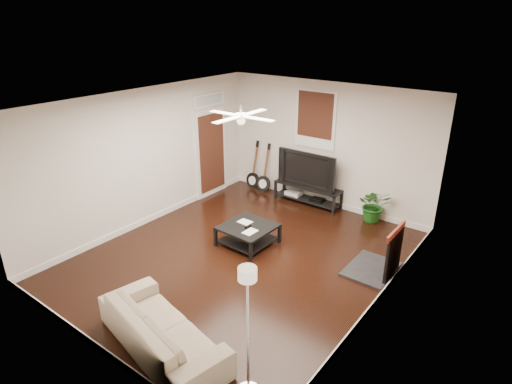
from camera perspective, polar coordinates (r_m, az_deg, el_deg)
room at (r=7.30m, az=-1.89°, el=0.84°), size 5.01×6.01×2.81m
brick_accent at (r=7.06m, az=19.45°, el=-1.31°), size 0.02×2.20×2.80m
fireplace at (r=7.54m, az=16.45°, el=-7.33°), size 0.80×1.10×0.92m
window_back at (r=9.66m, az=7.87°, el=9.52°), size 1.00×0.06×1.30m
door_left at (r=10.24m, az=-6.00°, el=6.30°), size 0.08×1.00×2.50m
tv_stand at (r=10.03m, az=6.86°, el=-0.31°), size 1.60×0.43×0.45m
tv at (r=9.82m, az=7.09°, el=3.15°), size 1.44×0.19×0.83m
coffee_table at (r=8.24m, az=-1.09°, el=-5.72°), size 0.95×0.95×0.39m
sofa at (r=5.99m, az=-12.40°, el=-17.39°), size 2.24×1.25×0.62m
floor_lamp at (r=4.95m, az=-1.08°, el=-18.39°), size 0.34×0.34×1.72m
potted_plant at (r=9.39m, az=15.43°, el=-1.69°), size 0.86×0.82×0.74m
guitar_left at (r=10.68m, az=-0.43°, el=3.56°), size 0.39×0.29×1.23m
guitar_right at (r=10.46m, az=1.00°, el=3.14°), size 0.39×0.29×1.23m
ceiling_fan at (r=6.94m, az=-2.02°, el=10.08°), size 1.24×1.24×0.32m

